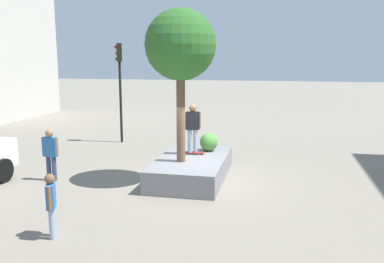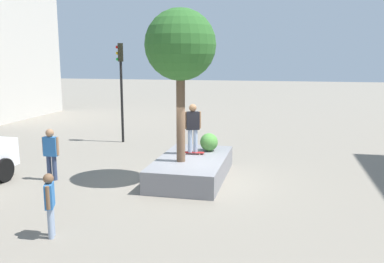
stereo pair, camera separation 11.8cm
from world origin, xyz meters
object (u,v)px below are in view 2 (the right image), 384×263
at_px(planter_ledge, 192,168).
at_px(passerby_with_bag, 51,151).
at_px(skateboarder, 193,125).
at_px(plaza_tree, 180,46).
at_px(skateboard, 193,153).
at_px(pedestrian_crossing, 50,201).
at_px(traffic_light_corner, 121,76).

distance_m(planter_ledge, passerby_with_bag, 4.74).
bearing_deg(skateboarder, passerby_with_bag, 111.49).
xyz_separation_m(plaza_tree, skateboard, (1.05, -0.16, -3.63)).
bearing_deg(plaza_tree, pedestrian_crossing, 158.35).
height_order(skateboard, passerby_with_bag, passerby_with_bag).
xyz_separation_m(traffic_light_corner, passerby_with_bag, (-6.40, -0.08, -2.19)).
distance_m(plaza_tree, skateboard, 3.79).
xyz_separation_m(skateboard, skateboarder, (-0.00, 0.00, 0.99)).
bearing_deg(pedestrian_crossing, skateboard, -19.40).
height_order(plaza_tree, pedestrian_crossing, plaza_tree).
bearing_deg(planter_ledge, skateboarder, 9.71).
distance_m(skateboard, pedestrian_crossing, 6.10).
xyz_separation_m(skateboarder, pedestrian_crossing, (-5.76, 2.03, -0.89)).
height_order(planter_ledge, pedestrian_crossing, pedestrian_crossing).
xyz_separation_m(plaza_tree, traffic_light_corner, (5.70, 4.36, -1.20)).
xyz_separation_m(planter_ledge, skateboard, (0.50, 0.09, 0.41)).
bearing_deg(passerby_with_bag, skateboard, -68.51).
relative_size(skateboard, traffic_light_corner, 0.17).
xyz_separation_m(planter_ledge, passerby_with_bag, (-1.25, 4.53, 0.65)).
xyz_separation_m(traffic_light_corner, pedestrian_crossing, (-10.40, -2.50, -2.33)).
distance_m(traffic_light_corner, pedestrian_crossing, 10.95).
distance_m(skateboard, traffic_light_corner, 6.93).
distance_m(planter_ledge, skateboard, 0.66).
bearing_deg(plaza_tree, passerby_with_bag, 99.23).
height_order(plaza_tree, skateboarder, plaza_tree).
relative_size(plaza_tree, passerby_with_bag, 2.78).
xyz_separation_m(skateboarder, passerby_with_bag, (-1.75, 4.44, -0.76)).
height_order(traffic_light_corner, pedestrian_crossing, traffic_light_corner).
relative_size(skateboard, skateboarder, 0.48).
bearing_deg(skateboard, plaza_tree, 171.31).
relative_size(plaza_tree, skateboarder, 2.87).
bearing_deg(skateboard, planter_ledge, -170.29).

